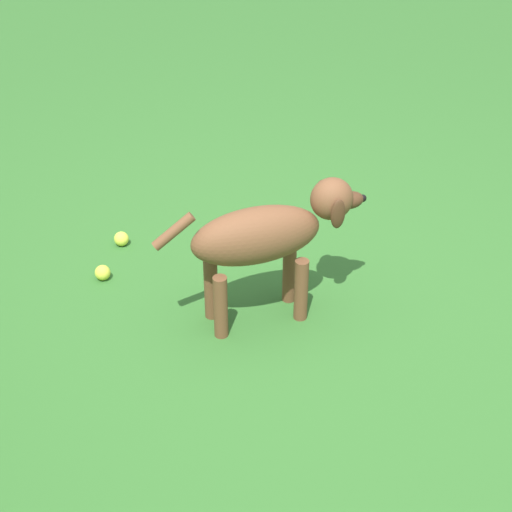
% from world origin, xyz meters
% --- Properties ---
extents(ground, '(14.00, 14.00, 0.00)m').
position_xyz_m(ground, '(0.00, 0.00, 0.00)').
color(ground, '#2D6026').
extents(dog, '(0.29, 0.83, 0.57)m').
position_xyz_m(dog, '(0.07, -0.02, 0.37)').
color(dog, brown).
rests_on(dog, ground).
extents(tennis_ball_0, '(0.07, 0.07, 0.07)m').
position_xyz_m(tennis_ball_0, '(0.62, 0.47, 0.03)').
color(tennis_ball_0, '#CDD33D').
rests_on(tennis_ball_0, ground).
extents(tennis_ball_1, '(0.07, 0.07, 0.07)m').
position_xyz_m(tennis_ball_1, '(0.83, 0.31, 0.03)').
color(tennis_ball_1, '#D6DD40').
rests_on(tennis_ball_1, ground).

